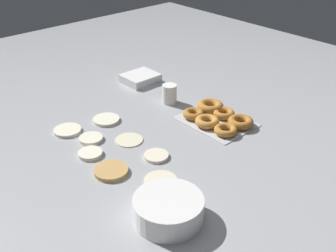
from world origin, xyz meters
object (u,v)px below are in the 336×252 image
donut_tray (217,117)px  batter_bowl (168,209)px  pancake_1 (106,120)px  container_stack (140,78)px  pancake_3 (68,130)px  pancake_7 (161,179)px  paper_cup (169,94)px  pancake_0 (156,156)px  pancake_6 (129,139)px  pancake_4 (90,154)px  pancake_5 (91,139)px  pancake_2 (111,171)px

donut_tray → batter_bowl: batter_bowl is taller
pancake_1 → container_stack: 0.40m
pancake_3 → pancake_7: (-0.47, -0.06, -0.00)m
pancake_3 → paper_cup: bearing=-99.2°
batter_bowl → paper_cup: paper_cup is taller
pancake_0 → pancake_3: 0.38m
pancake_3 → pancake_6: pancake_3 is taller
pancake_4 → paper_cup: bearing=-75.8°
pancake_3 → pancake_5: 0.12m
donut_tray → pancake_1: bearing=47.9°
pancake_0 → pancake_4: 0.23m
pancake_0 → pancake_4: pancake_4 is taller
pancake_6 → paper_cup: bearing=-67.4°
pancake_6 → container_stack: 0.53m
pancake_4 → donut_tray: 0.52m
pancake_1 → container_stack: (0.21, -0.34, 0.01)m
pancake_7 → pancake_1: bearing=-12.5°
pancake_0 → pancake_1: 0.33m
pancake_5 → paper_cup: (0.04, -0.42, 0.03)m
pancake_5 → container_stack: (0.29, -0.47, 0.01)m
pancake_4 → pancake_2: bearing=177.2°
pancake_4 → batter_bowl: batter_bowl is taller
pancake_5 → donut_tray: 0.50m
paper_cup → pancake_7: bearing=135.0°
pancake_1 → paper_cup: (-0.04, -0.30, 0.03)m
batter_bowl → paper_cup: 0.73m
donut_tray → paper_cup: size_ratio=3.42×
pancake_3 → pancake_4: size_ratio=1.22×
pancake_2 → pancake_6: bearing=-53.8°
pancake_3 → paper_cup: (-0.07, -0.45, 0.04)m
batter_bowl → pancake_1: bearing=-18.6°
pancake_3 → batter_bowl: size_ratio=0.53×
batter_bowl → pancake_3: bearing=-3.7°
pancake_3 → pancake_5: (-0.11, -0.03, 0.00)m
pancake_1 → batter_bowl: 0.62m
pancake_5 → pancake_1: bearing=-56.6°
pancake_6 → pancake_7: bearing=164.2°
batter_bowl → container_stack: 0.96m
donut_tray → pancake_5: bearing=64.9°
pancake_5 → pancake_7: (-0.36, -0.03, -0.00)m
pancake_5 → pancake_6: 0.14m
pancake_0 → batter_bowl: size_ratio=0.43×
batter_bowl → container_stack: bearing=-34.1°
pancake_2 → batter_bowl: 0.29m
pancake_2 → pancake_5: bearing=-16.3°
pancake_0 → pancake_6: pancake_0 is taller
pancake_1 → pancake_5: same height
pancake_6 → batter_bowl: bearing=156.9°
pancake_0 → batter_bowl: batter_bowl is taller
pancake_0 → pancake_3: same height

